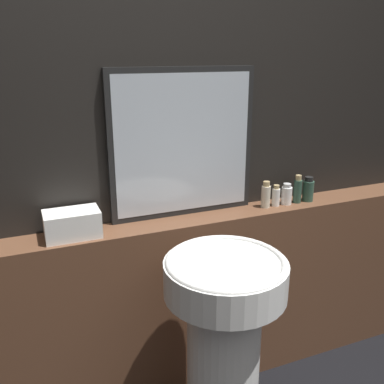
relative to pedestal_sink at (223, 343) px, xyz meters
name	(u,v)px	position (x,y,z in m)	size (l,w,h in m)	color
wall_back	(175,140)	(0.00, 0.53, 0.71)	(8.00, 0.06, 2.50)	black
vanity_counter	(185,306)	(0.00, 0.41, -0.08)	(2.81, 0.18, 0.91)	brown
pedestal_sink	(223,343)	(0.00, 0.00, 0.00)	(0.47, 0.47, 0.90)	white
mirror	(183,144)	(0.02, 0.48, 0.70)	(0.68, 0.03, 0.66)	black
towel_stack	(72,224)	(-0.49, 0.41, 0.43)	(0.22, 0.13, 0.11)	white
shampoo_bottle	(266,195)	(0.42, 0.41, 0.43)	(0.04, 0.04, 0.13)	beige
conditioner_bottle	(276,196)	(0.48, 0.41, 0.42)	(0.04, 0.04, 0.11)	white
lotion_bottle	(287,195)	(0.54, 0.41, 0.42)	(0.05, 0.05, 0.11)	white
body_wash_bottle	(298,190)	(0.61, 0.41, 0.44)	(0.04, 0.04, 0.14)	#2D4C3D
hand_soap_bottle	(308,190)	(0.67, 0.41, 0.43)	(0.06, 0.06, 0.13)	#2D4C3D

